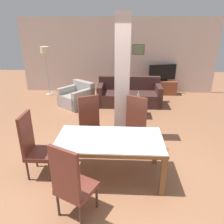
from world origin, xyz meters
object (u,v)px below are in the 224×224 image
dining_chair_far_right (134,124)px  dining_chair_head_left (34,145)px  tv_stand (161,87)px  bottle (138,97)px  tv_screen (162,73)px  sofa (129,95)px  armchair (77,98)px  coffee_table (135,109)px  dining_chair_near_left (71,182)px  dining_table (110,146)px  floor_lamp (45,55)px  dining_chair_far_left (91,123)px

dining_chair_far_right → dining_chair_head_left: size_ratio=1.00×
dining_chair_far_right → tv_stand: bearing=-80.7°
dining_chair_far_right → bottle: bearing=-70.1°
tv_stand → tv_screen: size_ratio=1.08×
sofa → armchair: 1.69m
sofa → coffee_table: (0.14, -0.97, -0.09)m
dining_chair_near_left → bottle: 3.91m
bottle → tv_screen: bearing=63.8°
dining_table → dining_chair_head_left: 1.28m
dining_table → sofa: (0.41, 3.67, -0.30)m
armchair → tv_screen: 3.26m
coffee_table → floor_lamp: bearing=148.7°
dining_table → tv_screen: size_ratio=1.75×
dining_chair_far_left → coffee_table: (0.99, 1.80, -0.37)m
sofa → tv_stand: sofa is taller
floor_lamp → tv_stand: bearing=3.7°
dining_chair_near_left → tv_screen: bearing=96.2°
dining_chair_near_left → floor_lamp: 5.93m
dining_table → tv_stand: size_ratio=1.62×
tv_screen → armchair: bearing=10.9°
bottle → dining_table: bearing=-102.9°
dining_chair_head_left → dining_chair_far_left: (0.84, 0.90, 0.00)m
armchair → tv_stand: armchair is taller
dining_chair_near_left → tv_stand: (2.08, 5.74, -0.32)m
dining_chair_head_left → sofa: (1.69, 3.67, -0.28)m
dining_table → dining_chair_near_left: (-0.44, -0.90, -0.02)m
dining_chair_far_left → dining_table: bearing=90.0°
tv_stand → dining_chair_far_right: bearing=-106.8°
armchair → coffee_table: size_ratio=1.85×
dining_chair_far_left → floor_lamp: bearing=-86.4°
coffee_table → floor_lamp: (-3.09, 1.88, 1.24)m
sofa → tv_stand: size_ratio=1.85×
dining_chair_far_right → sofa: (-0.03, 2.78, -0.28)m
dining_chair_head_left → armchair: bearing=179.6°
dining_chair_head_left → bottle: bearing=145.8°
sofa → dining_chair_far_right: bearing=90.6°
dining_table → dining_chair_far_left: size_ratio=1.56×
armchair → sofa: bearing=-133.7°
dining_chair_near_left → bottle: dining_chair_near_left is taller
dining_chair_far_right → dining_chair_near_left: (-0.88, -1.80, 0.00)m
dining_chair_far_left → floor_lamp: (-2.10, 3.68, 0.87)m
coffee_table → bottle: size_ratio=2.17×
armchair → floor_lamp: size_ratio=0.69×
dining_chair_far_right → tv_stand: 4.14m
dining_chair_far_left → armchair: size_ratio=0.95×
coffee_table → tv_screen: bearing=63.2°
dining_table → tv_stand: dining_table is taller
dining_chair_far_right → dining_chair_near_left: bearing=90.0°
dining_chair_near_left → armchair: (-0.82, 4.34, -0.31)m
bottle → tv_stand: size_ratio=0.27×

